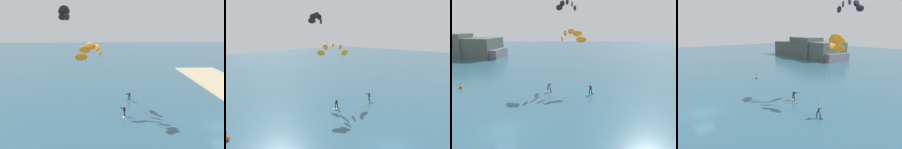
{
  "view_description": "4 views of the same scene",
  "coord_description": "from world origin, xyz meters",
  "views": [
    {
      "loc": [
        -30.56,
        16.81,
        14.76
      ],
      "look_at": [
        9.45,
        14.72,
        5.45
      ],
      "focal_mm": 39.52,
      "sensor_mm": 36.0,
      "label": 1
    },
    {
      "loc": [
        -19.16,
        -10.12,
        12.81
      ],
      "look_at": [
        5.59,
        13.89,
        5.64
      ],
      "focal_mm": 33.13,
      "sensor_mm": 36.0,
      "label": 2
    },
    {
      "loc": [
        6.34,
        -19.84,
        11.53
      ],
      "look_at": [
        7.0,
        10.57,
        3.76
      ],
      "focal_mm": 31.39,
      "sensor_mm": 36.0,
      "label": 3
    },
    {
      "loc": [
        26.67,
        -5.43,
        11.37
      ],
      "look_at": [
        6.9,
        10.36,
        5.32
      ],
      "focal_mm": 29.48,
      "sensor_mm": 36.0,
      "label": 4
    }
  ],
  "objects": [
    {
      "name": "ground_plane",
      "position": [
        0.0,
        0.0,
        0.0
      ],
      "size": [
        240.0,
        240.0,
        0.0
      ],
      "primitive_type": "plane",
      "color": "#2D566B"
    },
    {
      "name": "kitesurfer_nearshore",
      "position": [
        8.08,
        21.49,
        14.68
      ],
      "size": [
        6.71,
        12.31,
        16.52
      ],
      "color": "#23ADD1",
      "rests_on": "ground"
    },
    {
      "name": "kitesurfer_mid_water",
      "position": [
        8.41,
        17.96,
        9.26
      ],
      "size": [
        7.68,
        7.78,
        10.89
      ],
      "color": "white",
      "rests_on": "ground"
    },
    {
      "name": "marker_buoy",
      "position": [
        -12.15,
        15.26,
        0.3
      ],
      "size": [
        0.56,
        0.56,
        1.38
      ],
      "color": "#EA5119",
      "rests_on": "ground"
    },
    {
      "name": "distant_headland",
      "position": [
        -31.31,
        52.44,
        3.19
      ],
      "size": [
        36.94,
        14.75,
        8.44
      ],
      "color": "slate",
      "rests_on": "ground"
    }
  ]
}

